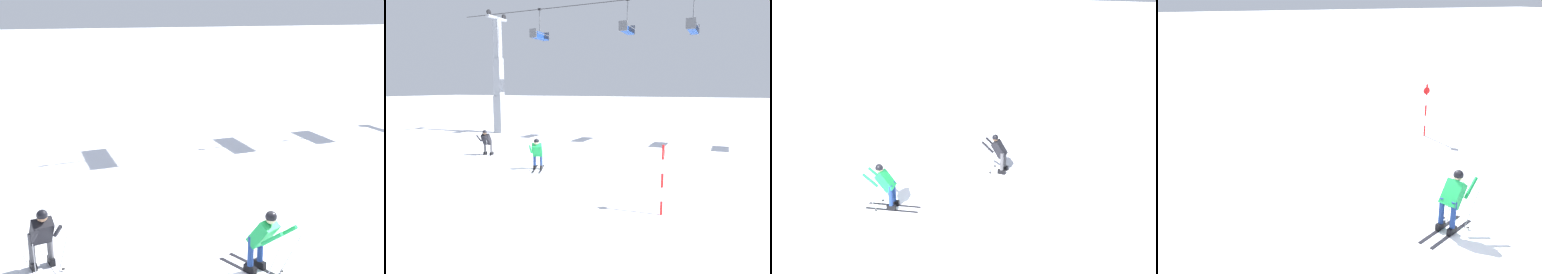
{
  "view_description": "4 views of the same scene",
  "coord_description": "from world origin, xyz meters",
  "views": [
    {
      "loc": [
        -4.67,
        -8.44,
        5.3
      ],
      "look_at": [
        -1.26,
        0.83,
        2.7
      ],
      "focal_mm": 45.67,
      "sensor_mm": 36.0,
      "label": 1
    },
    {
      "loc": [
        7.48,
        -13.16,
        3.62
      ],
      "look_at": [
        0.71,
        1.91,
        1.23
      ],
      "focal_mm": 31.59,
      "sensor_mm": 36.0,
      "label": 2
    },
    {
      "loc": [
        8.51,
        7.85,
        6.72
      ],
      "look_at": [
        -1.08,
        1.8,
        2.51
      ],
      "focal_mm": 40.3,
      "sensor_mm": 36.0,
      "label": 3
    },
    {
      "loc": [
        -7.21,
        5.13,
        5.28
      ],
      "look_at": [
        -0.02,
        2.02,
        2.58
      ],
      "focal_mm": 39.13,
      "sensor_mm": 36.0,
      "label": 4
    }
  ],
  "objects": [
    {
      "name": "skier_distant_uphill",
      "position": [
        -4.4,
        1.21,
        0.82
      ],
      "size": [
        0.89,
        1.7,
        1.56
      ],
      "color": "white",
      "rests_on": "ground_plane"
    },
    {
      "name": "chairlift_seat_second",
      "position": [
        0.88,
        9.36,
        7.59
      ],
      "size": [
        0.61,
        1.98,
        2.19
      ],
      "color": "black"
    },
    {
      "name": "ground_plane",
      "position": [
        0.0,
        0.0,
        0.0
      ],
      "size": [
        260.0,
        260.0,
        0.0
      ],
      "primitive_type": "plane",
      "color": "white"
    },
    {
      "name": "lift_tower_near",
      "position": [
        -9.66,
        9.36,
        3.97
      ],
      "size": [
        0.73,
        2.32,
        9.55
      ],
      "color": "gray",
      "rests_on": "ground_plane"
    },
    {
      "name": "skier_carving_main",
      "position": [
        -0.21,
        -0.48,
        0.84
      ],
      "size": [
        1.16,
        1.79,
        1.6
      ],
      "color": "black",
      "rests_on": "ground_plane"
    },
    {
      "name": "chairlift_seat_nearest",
      "position": [
        -5.83,
        9.36,
        7.57
      ],
      "size": [
        0.61,
        1.98,
        2.22
      ],
      "color": "black"
    },
    {
      "name": "trail_marker_pole",
      "position": [
        5.85,
        -3.67,
        1.1
      ],
      "size": [
        0.07,
        0.28,
        2.04
      ],
      "color": "red",
      "rests_on": "ground_plane"
    },
    {
      "name": "chairlift_seat_middle",
      "position": [
        5.05,
        9.36,
        7.38
      ],
      "size": [
        0.61,
        2.42,
        2.4
      ],
      "color": "black"
    }
  ]
}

